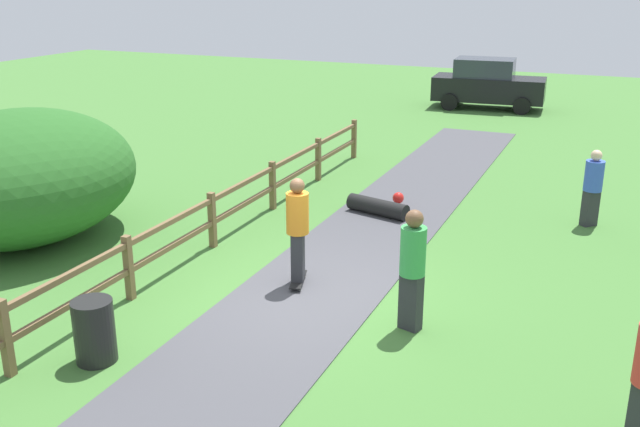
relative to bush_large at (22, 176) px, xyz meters
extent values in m
plane|color=#427533|center=(6.22, -0.21, -1.30)|extent=(60.00, 60.00, 0.00)
cube|color=#47474C|center=(6.22, -0.21, -1.29)|extent=(2.40, 28.00, 0.02)
cube|color=brown|center=(3.62, -4.07, -0.75)|extent=(0.12, 0.12, 1.10)
cube|color=brown|center=(3.62, -1.50, -0.75)|extent=(0.12, 0.12, 1.10)
cube|color=brown|center=(3.62, 1.07, -0.75)|extent=(0.12, 0.12, 1.10)
cube|color=brown|center=(3.62, 3.64, -0.75)|extent=(0.12, 0.12, 1.10)
cube|color=brown|center=(3.62, 6.21, -0.75)|extent=(0.12, 0.12, 1.10)
cube|color=brown|center=(3.62, 8.79, -0.75)|extent=(0.12, 0.12, 1.10)
cube|color=brown|center=(3.62, -0.21, -0.80)|extent=(0.08, 18.00, 0.09)
cube|color=brown|center=(3.62, -0.21, -0.35)|extent=(0.08, 18.00, 0.09)
ellipsoid|color=#286023|center=(0.00, 0.00, 0.00)|extent=(4.05, 4.86, 2.59)
cylinder|color=black|center=(4.42, -3.30, -0.85)|extent=(0.56, 0.56, 0.90)
cube|color=black|center=(5.90, 0.10, -1.20)|extent=(0.42, 0.82, 0.02)
cylinder|color=silver|center=(5.74, 0.35, -1.25)|extent=(0.05, 0.07, 0.06)
cylinder|color=silver|center=(5.89, 0.39, -1.25)|extent=(0.05, 0.07, 0.06)
cylinder|color=silver|center=(5.91, -0.19, -1.25)|extent=(0.05, 0.07, 0.06)
cylinder|color=silver|center=(6.05, -0.14, -1.25)|extent=(0.05, 0.07, 0.06)
cube|color=#2D2D33|center=(5.90, 0.10, -0.77)|extent=(0.28, 0.36, 0.84)
cylinder|color=orange|center=(5.90, 0.10, -0.01)|extent=(0.47, 0.47, 0.70)
sphere|color=brown|center=(5.90, 0.10, 0.47)|extent=(0.25, 0.25, 0.25)
cylinder|color=black|center=(5.95, 4.13, -1.10)|extent=(1.48, 0.72, 0.36)
sphere|color=red|center=(6.16, 4.94, -1.10)|extent=(0.26, 0.26, 0.26)
cube|color=#2D2D33|center=(10.25, 5.29, -0.91)|extent=(0.37, 0.37, 0.77)
cylinder|color=blue|center=(10.25, 5.29, -0.21)|extent=(0.54, 0.54, 0.64)
sphere|color=beige|center=(10.25, 5.29, 0.22)|extent=(0.23, 0.23, 0.23)
cube|color=#2D2D33|center=(8.12, -0.69, -0.86)|extent=(0.37, 0.29, 0.88)
cylinder|color=green|center=(8.12, -0.69, -0.05)|extent=(0.48, 0.48, 0.73)
sphere|color=brown|center=(8.12, -0.69, 0.45)|extent=(0.26, 0.26, 0.26)
cube|color=black|center=(5.64, 18.17, -0.53)|extent=(4.31, 2.01, 0.90)
cube|color=#2D333D|center=(5.45, 18.15, 0.27)|extent=(2.31, 1.72, 0.70)
cylinder|color=black|center=(6.93, 19.14, -0.98)|extent=(0.66, 0.29, 0.64)
cylinder|color=black|center=(7.06, 17.39, -0.98)|extent=(0.66, 0.29, 0.64)
cylinder|color=black|center=(4.23, 18.94, -0.98)|extent=(0.66, 0.29, 0.64)
cylinder|color=black|center=(4.36, 17.19, -0.98)|extent=(0.66, 0.29, 0.64)
camera|label=1|loc=(10.73, -10.17, 3.81)|focal=40.56mm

